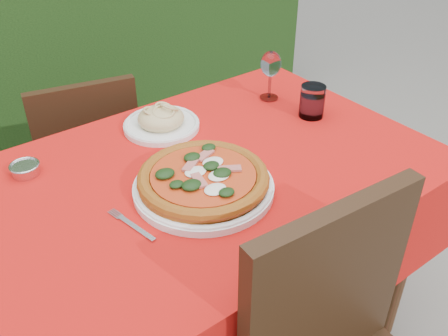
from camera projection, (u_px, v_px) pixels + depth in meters
dining_table at (208, 211)px, 1.44m from camera, size 1.26×0.86×0.75m
chair_far at (89, 159)px, 1.91m from camera, size 0.44×0.44×0.81m
pizza_plate at (203, 181)px, 1.26m from camera, size 0.37×0.37×0.07m
pasta_plate at (161, 121)px, 1.53m from camera, size 0.23×0.23×0.07m
water_glass at (312, 103)px, 1.58m from camera, size 0.08×0.08×0.10m
wine_glass at (271, 66)px, 1.64m from camera, size 0.07×0.07×0.17m
fork at (136, 228)px, 1.15m from camera, size 0.05×0.17×0.00m
steel_ramekin at (25, 170)px, 1.33m from camera, size 0.07×0.07×0.03m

